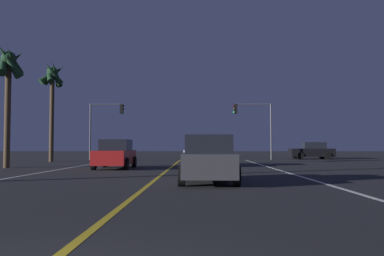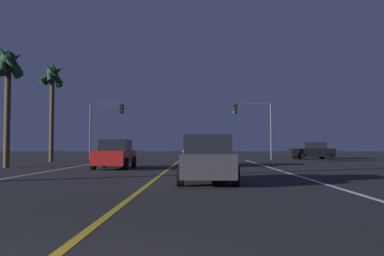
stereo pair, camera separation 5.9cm
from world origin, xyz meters
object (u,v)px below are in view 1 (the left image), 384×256
object	(u,v)px
car_crossing_side	(312,151)
car_ahead_far	(198,154)
palm_tree_left_mid	(8,70)
traffic_light_near_right	(252,118)
palm_tree_left_far	(53,82)
traffic_light_near_left	(107,118)
car_oncoming	(115,154)
car_lead_same_lane	(208,160)

from	to	relation	value
car_crossing_side	car_ahead_far	xyz separation A→B (m)	(-11.44, -14.14, 0.00)
car_crossing_side	palm_tree_left_mid	xyz separation A→B (m)	(-23.01, -16.38, 5.13)
traffic_light_near_right	palm_tree_left_far	distance (m)	18.19
car_crossing_side	traffic_light_near_left	size ratio (longest dim) A/B	0.80
car_oncoming	car_lead_same_lane	bearing A→B (deg)	30.03
palm_tree_left_far	car_lead_same_lane	bearing A→B (deg)	-56.24
car_lead_same_lane	traffic_light_near_left	xyz separation A→B (m)	(-9.06, 23.53, 3.16)
traffic_light_near_right	palm_tree_left_mid	xyz separation A→B (m)	(-16.74, -13.92, 1.96)
traffic_light_near_left	car_crossing_side	bearing A→B (deg)	6.97
car_oncoming	palm_tree_left_far	bearing A→B (deg)	-143.07
car_lead_same_lane	car_oncoming	distance (m)	10.38
traffic_light_near_right	traffic_light_near_left	world-z (taller)	traffic_light_near_left
palm_tree_left_mid	traffic_light_near_left	bearing A→B (deg)	78.34
car_lead_same_lane	palm_tree_left_mid	distance (m)	16.16
car_lead_same_lane	palm_tree_left_far	distance (m)	23.31
car_lead_same_lane	palm_tree_left_far	xyz separation A→B (m)	(-12.54, 18.76, 5.85)
car_ahead_far	palm_tree_left_far	distance (m)	15.18
car_oncoming	traffic_light_near_left	xyz separation A→B (m)	(-3.86, 14.54, 3.16)
traffic_light_near_right	traffic_light_near_left	xyz separation A→B (m)	(-13.87, 0.00, -0.01)
car_lead_same_lane	car_oncoming	size ratio (longest dim) A/B	1.00
car_ahead_far	traffic_light_near_left	bearing A→B (deg)	36.70
car_lead_same_lane	car_crossing_side	distance (m)	28.26
car_lead_same_lane	palm_tree_left_mid	xyz separation A→B (m)	(-11.93, 9.62, 5.13)
car_lead_same_lane	traffic_light_near_left	distance (m)	25.41
car_crossing_side	car_lead_same_lane	bearing A→B (deg)	66.91
traffic_light_near_left	palm_tree_left_mid	xyz separation A→B (m)	(-2.87, -13.92, 1.97)
car_crossing_side	traffic_light_near_left	bearing A→B (deg)	6.97
car_oncoming	traffic_light_near_left	world-z (taller)	traffic_light_near_left
car_ahead_far	traffic_light_near_left	xyz separation A→B (m)	(-8.70, 11.67, 3.16)
car_lead_same_lane	palm_tree_left_far	world-z (taller)	palm_tree_left_far
car_crossing_side	palm_tree_left_mid	size ratio (longest dim) A/B	0.56
car_oncoming	car_crossing_side	bearing A→B (deg)	136.25
car_ahead_far	palm_tree_left_far	size ratio (longest dim) A/B	0.51
car_oncoming	car_crossing_side	distance (m)	23.54
car_crossing_side	car_ahead_far	bearing A→B (deg)	51.02
palm_tree_left_far	car_crossing_side	bearing A→B (deg)	17.03
car_ahead_far	palm_tree_left_mid	size ratio (longest dim) A/B	0.56
traffic_light_near_right	palm_tree_left_mid	size ratio (longest dim) A/B	0.70
traffic_light_near_left	palm_tree_left_mid	world-z (taller)	palm_tree_left_mid
traffic_light_near_right	traffic_light_near_left	bearing A→B (deg)	-0.00
car_oncoming	palm_tree_left_mid	world-z (taller)	palm_tree_left_mid
car_lead_same_lane	car_ahead_far	distance (m)	11.87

